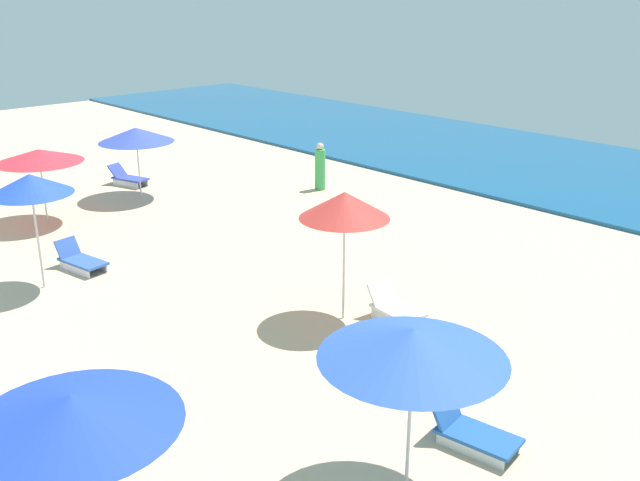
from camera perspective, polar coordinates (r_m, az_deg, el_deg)
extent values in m
cube|color=#165182|center=(28.03, 21.82, 4.57)|extent=(60.00, 10.32, 0.12)
cylinder|color=silver|center=(10.08, 7.02, -14.42)|extent=(0.05, 0.05, 2.11)
cone|color=#2F56AE|center=(9.44, 7.33, -8.03)|extent=(2.49, 2.49, 0.42)
cube|color=silver|center=(11.46, 11.68, -15.92)|extent=(1.10, 0.21, 0.18)
cube|color=silver|center=(11.88, 12.93, -14.62)|extent=(1.10, 0.21, 0.18)
cube|color=#2457A2|center=(11.60, 12.36, -14.76)|extent=(1.31, 0.83, 0.06)
cube|color=#2457A2|center=(11.68, 9.91, -13.04)|extent=(0.36, 0.65, 0.45)
cylinder|color=silver|center=(22.58, -20.90, 3.54)|extent=(0.05, 0.05, 1.82)
cone|color=red|center=(22.32, -21.24, 6.24)|extent=(2.47, 2.47, 0.38)
cone|color=#2140B5|center=(8.52, -18.92, -12.52)|extent=(2.42, 2.42, 0.36)
cube|color=#277E69|center=(10.92, -18.71, -16.46)|extent=(0.53, 0.69, 0.41)
cylinder|color=silver|center=(14.94, 1.88, -2.27)|extent=(0.05, 0.05, 2.21)
cone|color=red|center=(14.48, 1.94, 2.81)|extent=(1.85, 1.85, 0.55)
cube|color=silver|center=(15.03, 5.36, -6.29)|extent=(0.99, 0.14, 0.26)
cube|color=silver|center=(15.38, 6.92, -5.72)|extent=(0.99, 0.14, 0.26)
cube|color=silver|center=(15.13, 6.17, -5.46)|extent=(1.17, 0.77, 0.06)
cube|color=silver|center=(15.38, 4.93, -4.12)|extent=(0.39, 0.66, 0.45)
cylinder|color=silver|center=(17.65, -21.29, -0.08)|extent=(0.05, 0.05, 2.25)
cone|color=blue|center=(17.27, -21.84, 4.15)|extent=(1.85, 1.85, 0.46)
cube|color=silver|center=(18.59, -18.75, -2.17)|extent=(1.14, 0.24, 0.20)
cube|color=silver|center=(18.86, -17.47, -1.71)|extent=(1.14, 0.24, 0.20)
cube|color=#375CB3|center=(18.68, -18.15, -1.56)|extent=(1.37, 0.83, 0.06)
cube|color=#375CB3|center=(19.07, -19.25, -0.55)|extent=(0.37, 0.62, 0.47)
cylinder|color=silver|center=(24.41, -14.06, 5.42)|extent=(0.05, 0.05, 1.84)
cone|color=#374AB1|center=(24.16, -14.28, 8.07)|extent=(2.42, 2.42, 0.47)
cube|color=silver|center=(25.94, -15.05, 4.31)|extent=(1.09, 0.38, 0.23)
cube|color=silver|center=(26.28, -14.31, 4.57)|extent=(1.09, 0.38, 0.23)
cube|color=#374AB8|center=(26.07, -14.70, 4.75)|extent=(1.37, 0.93, 0.06)
cube|color=#374AB8|center=(26.42, -15.65, 5.32)|extent=(0.57, 0.65, 0.45)
cylinder|color=green|center=(24.65, 0.01, 5.60)|extent=(0.37, 0.37, 1.38)
sphere|color=beige|center=(24.47, 0.01, 7.42)|extent=(0.24, 0.24, 0.24)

